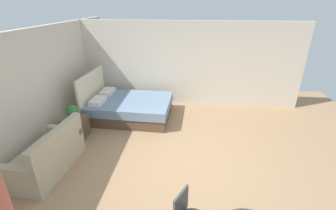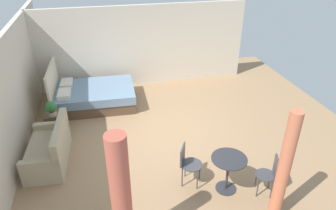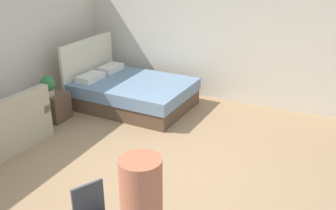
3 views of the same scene
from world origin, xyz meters
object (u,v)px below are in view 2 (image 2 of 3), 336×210
(couch, at_px, (50,150))
(cafe_chair_near_couch, at_px, (187,161))
(bed, at_px, (93,96))
(balcony_table, at_px, (228,168))
(nightstand, at_px, (55,122))
(potted_plant, at_px, (51,108))
(cafe_chair_near_window, at_px, (270,172))

(couch, height_order, cafe_chair_near_couch, couch)
(couch, xyz_separation_m, cafe_chair_near_couch, (-1.29, -2.70, 0.22))
(bed, distance_m, cafe_chair_near_couch, 4.11)
(couch, relative_size, balcony_table, 2.08)
(bed, bearing_deg, nightstand, 141.13)
(potted_plant, height_order, balcony_table, potted_plant)
(potted_plant, xyz_separation_m, cafe_chair_near_window, (-3.08, -4.12, -0.20))
(potted_plant, bearing_deg, bed, -36.78)
(bed, bearing_deg, balcony_table, -149.08)
(cafe_chair_near_couch, bearing_deg, potted_plant, 47.92)
(bed, bearing_deg, potted_plant, 143.22)
(couch, distance_m, potted_plant, 1.22)
(couch, distance_m, nightstand, 1.25)
(nightstand, xyz_separation_m, cafe_chair_near_window, (-3.18, -4.11, 0.25))
(bed, xyz_separation_m, cafe_chair_near_window, (-4.35, -3.16, 0.21))
(couch, distance_m, cafe_chair_near_window, 4.55)
(cafe_chair_near_window, xyz_separation_m, cafe_chair_near_couch, (0.64, 1.41, 0.02))
(balcony_table, distance_m, cafe_chair_near_window, 0.77)
(couch, bearing_deg, balcony_table, -115.98)
(cafe_chair_near_window, bearing_deg, nightstand, 52.27)
(balcony_table, distance_m, cafe_chair_near_couch, 0.78)
(bed, bearing_deg, couch, 158.66)
(cafe_chair_near_window, bearing_deg, balcony_table, 68.93)
(bed, relative_size, cafe_chair_near_couch, 2.69)
(cafe_chair_near_window, bearing_deg, bed, 36.00)
(nightstand, height_order, potted_plant, potted_plant)
(balcony_table, bearing_deg, potted_plant, 50.47)
(nightstand, distance_m, potted_plant, 0.46)
(bed, relative_size, couch, 1.48)
(bed, xyz_separation_m, nightstand, (-1.17, 0.95, -0.04))
(potted_plant, relative_size, balcony_table, 0.48)
(nightstand, height_order, cafe_chair_near_window, cafe_chair_near_window)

